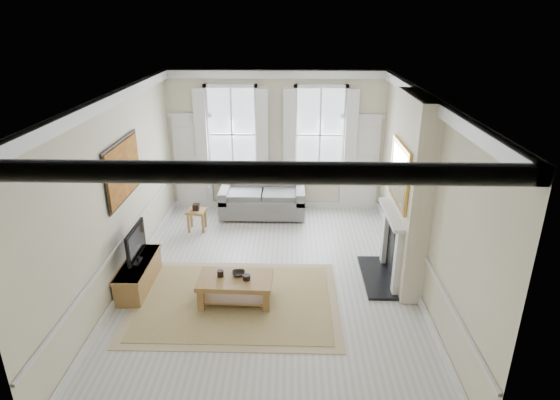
{
  "coord_description": "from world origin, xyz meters",
  "views": [
    {
      "loc": [
        0.38,
        -7.4,
        4.59
      ],
      "look_at": [
        0.16,
        0.95,
        1.25
      ],
      "focal_mm": 30.0,
      "sensor_mm": 36.0,
      "label": 1
    }
  ],
  "objects_px": {
    "sofa": "(263,200)",
    "tv_stand": "(139,274)",
    "side_table": "(197,214)",
    "coffee_table": "(235,282)"
  },
  "relations": [
    {
      "from": "side_table",
      "to": "tv_stand",
      "type": "distance_m",
      "value": 2.48
    },
    {
      "from": "sofa",
      "to": "coffee_table",
      "type": "bearing_deg",
      "value": -93.7
    },
    {
      "from": "sofa",
      "to": "side_table",
      "type": "distance_m",
      "value": 1.7
    },
    {
      "from": "side_table",
      "to": "tv_stand",
      "type": "height_order",
      "value": "tv_stand"
    },
    {
      "from": "sofa",
      "to": "tv_stand",
      "type": "bearing_deg",
      "value": -121.55
    },
    {
      "from": "sofa",
      "to": "side_table",
      "type": "xyz_separation_m",
      "value": [
        -1.44,
        -0.9,
        0.01
      ]
    },
    {
      "from": "side_table",
      "to": "tv_stand",
      "type": "bearing_deg",
      "value": -103.78
    },
    {
      "from": "side_table",
      "to": "sofa",
      "type": "bearing_deg",
      "value": 32.1
    },
    {
      "from": "tv_stand",
      "to": "sofa",
      "type": "bearing_deg",
      "value": 58.45
    },
    {
      "from": "sofa",
      "to": "tv_stand",
      "type": "xyz_separation_m",
      "value": [
        -2.03,
        -3.31,
        -0.13
      ]
    }
  ]
}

